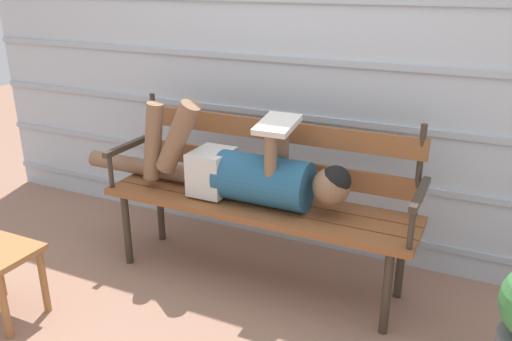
# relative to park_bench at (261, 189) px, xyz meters

# --- Properties ---
(ground_plane) EXTENTS (12.00, 12.00, 0.00)m
(ground_plane) POSITION_rel_park_bench_xyz_m (-0.00, -0.24, -0.53)
(ground_plane) COLOR #936B56
(house_siding) EXTENTS (4.74, 0.08, 2.32)m
(house_siding) POSITION_rel_park_bench_xyz_m (-0.00, 0.48, 0.63)
(house_siding) COLOR #B2BCC6
(house_siding) RESTS_ON ground
(park_bench) EXTENTS (1.73, 0.45, 0.95)m
(park_bench) POSITION_rel_park_bench_xyz_m (0.00, 0.00, 0.00)
(park_bench) COLOR brown
(park_bench) RESTS_ON ground
(reclining_person) EXTENTS (1.68, 0.26, 0.54)m
(reclining_person) POSITION_rel_park_bench_xyz_m (-0.10, -0.07, 0.11)
(reclining_person) COLOR #23567A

